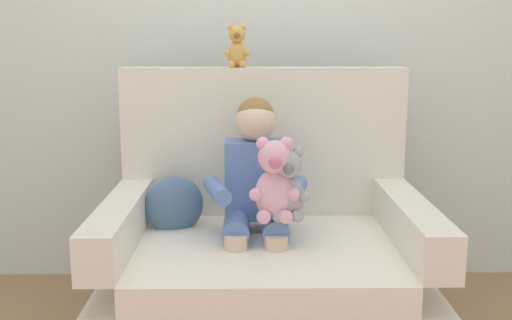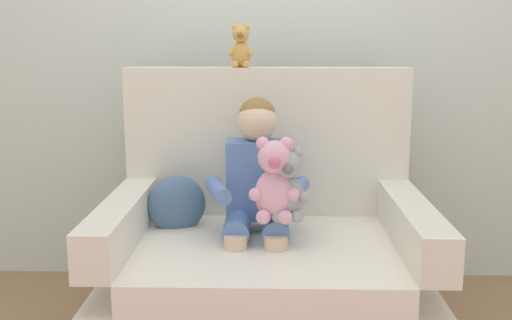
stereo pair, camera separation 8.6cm
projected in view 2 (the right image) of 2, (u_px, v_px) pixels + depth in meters
back_wall at (268, 32)px, 3.16m from camera, size 6.00×0.10×2.60m
armchair at (266, 261)px, 2.62m from camera, size 1.32×1.00×1.13m
seated_child at (257, 186)px, 2.59m from camera, size 0.45×0.39×0.82m
plush_pink at (274, 182)px, 2.42m from camera, size 0.20×0.16×0.34m
plush_grey at (287, 186)px, 2.43m from camera, size 0.18×0.14×0.30m
plush_honey_on_backrest at (241, 47)px, 2.81m from camera, size 0.12×0.10×0.20m
throw_pillow at (177, 204)px, 2.71m from camera, size 0.28×0.19×0.26m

